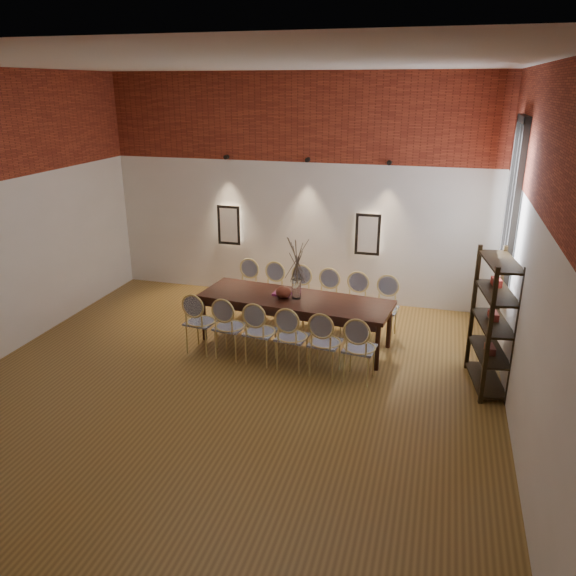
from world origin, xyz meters
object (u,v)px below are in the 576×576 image
(chair_near_d, at_px, (292,337))
(chair_far_a, at_px, (245,290))
(chair_near_b, at_px, (230,327))
(vase, at_px, (296,289))
(chair_far_b, at_px, (271,293))
(bowl, at_px, (283,292))
(chair_far_c, at_px, (298,297))
(chair_near_e, at_px, (325,342))
(chair_near_f, at_px, (360,348))
(dining_table, at_px, (295,321))
(chair_far_d, at_px, (325,301))
(book, at_px, (282,294))
(chair_near_c, at_px, (260,332))
(chair_far_e, at_px, (354,305))
(shelving_rack, at_px, (493,323))
(chair_far_f, at_px, (384,309))
(chair_near_a, at_px, (201,322))

(chair_near_d, xyz_separation_m, chair_far_a, (-1.28, 1.64, 0.00))
(chair_near_b, relative_size, vase, 3.13)
(chair_far_b, relative_size, bowl, 3.92)
(chair_far_c, xyz_separation_m, vase, (0.18, -0.77, 0.43))
(chair_near_e, height_order, chair_far_b, same)
(chair_near_b, distance_m, vase, 1.14)
(chair_near_f, bearing_deg, dining_table, 148.30)
(chair_near_b, bearing_deg, chair_far_c, 72.06)
(chair_near_d, bearing_deg, chair_near_b, 180.00)
(chair_far_d, distance_m, book, 0.89)
(chair_near_d, distance_m, bowl, 0.89)
(chair_far_d, bearing_deg, chair_far_b, 0.00)
(chair_near_c, xyz_separation_m, book, (0.09, 0.79, 0.30))
(chair_near_f, relative_size, book, 3.62)
(chair_near_b, distance_m, chair_far_b, 1.49)
(chair_far_c, relative_size, bowl, 3.92)
(chair_near_b, distance_m, book, 0.98)
(chair_far_c, bearing_deg, chair_far_e, 180.00)
(chair_far_b, xyz_separation_m, chair_far_e, (1.44, -0.15, 0.00))
(chair_near_f, xyz_separation_m, vase, (-1.10, 0.87, 0.43))
(chair_near_c, bearing_deg, bowl, 84.02)
(chair_far_e, relative_size, shelving_rack, 0.52)
(chair_near_c, height_order, vase, vase)
(chair_near_c, distance_m, chair_far_e, 1.78)
(bowl, bearing_deg, chair_far_f, 24.00)
(chair_far_a, relative_size, bowl, 3.92)
(chair_far_a, bearing_deg, chair_near_d, 134.17)
(dining_table, relative_size, chair_far_b, 3.08)
(chair_far_a, xyz_separation_m, chair_far_c, (0.96, -0.10, 0.00))
(chair_far_d, bearing_deg, chair_near_c, 72.06)
(chair_far_c, bearing_deg, chair_near_d, 107.94)
(dining_table, relative_size, vase, 9.66)
(chair_far_b, distance_m, chair_far_f, 1.93)
(chair_near_c, distance_m, chair_far_a, 1.78)
(chair_far_c, height_order, shelving_rack, shelving_rack)
(chair_far_a, bearing_deg, chair_near_e, 142.33)
(book, bearing_deg, vase, -17.11)
(chair_near_f, xyz_separation_m, chair_far_e, (-0.32, 1.53, 0.00))
(chair_near_b, distance_m, chair_near_f, 1.93)
(chair_near_a, distance_m, chair_far_f, 2.84)
(chair_near_d, height_order, bowl, chair_near_d)
(chair_near_c, distance_m, chair_near_d, 0.48)
(chair_far_e, distance_m, chair_far_f, 0.48)
(book, bearing_deg, chair_near_e, -45.64)
(chair_near_b, distance_m, shelving_rack, 3.60)
(chair_near_c, relative_size, chair_far_c, 1.00)
(chair_near_c, distance_m, book, 0.85)
(chair_far_a, bearing_deg, dining_table, 148.30)
(chair_near_f, bearing_deg, chair_far_a, 148.30)
(chair_far_f, relative_size, shelving_rack, 0.52)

